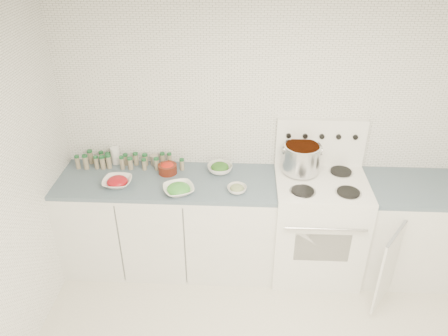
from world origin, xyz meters
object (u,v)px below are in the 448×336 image
(stove, at_px, (317,223))
(stock_pot, at_px, (301,157))
(bowl_tomato, at_px, (117,182))
(bowl_snowpea, at_px, (179,189))

(stove, xyz_separation_m, stock_pot, (-0.17, 0.14, 0.58))
(stock_pot, distance_m, bowl_tomato, 1.55)
(stock_pot, relative_size, bowl_tomato, 1.41)
(stock_pot, relative_size, bowl_snowpea, 1.06)
(stock_pot, height_order, bowl_snowpea, stock_pot)
(stove, relative_size, stock_pot, 4.07)
(stock_pot, distance_m, bowl_snowpea, 1.06)
(bowl_tomato, bearing_deg, stock_pot, 8.92)
(stove, distance_m, stock_pot, 0.62)
(stock_pot, bearing_deg, stove, -39.58)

